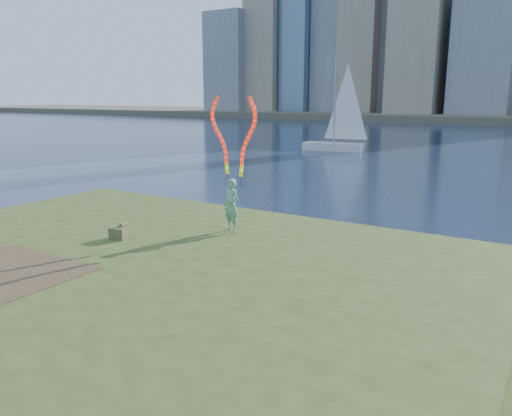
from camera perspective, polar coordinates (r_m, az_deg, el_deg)
The scene contains 5 objects.
ground at distance 11.91m, azimuth -8.59°, elevation -8.63°, with size 320.00×320.00×0.00m, color #17233B.
grassy_knoll at distance 10.29m, azimuth -17.11°, elevation -10.54°, with size 20.00×18.00×0.80m.
woman_with_ribbons at distance 12.92m, azimuth -2.75°, elevation 3.61°, with size 1.88×0.63×3.82m.
canvas_bag at distance 12.96m, azimuth -15.42°, elevation -2.73°, with size 0.45×0.51×0.38m.
sailboat at distance 40.87m, azimuth 9.24°, elevation 8.34°, with size 5.20×2.09×7.80m.
Camera 1 is at (7.31, -8.36, 4.29)m, focal length 35.00 mm.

